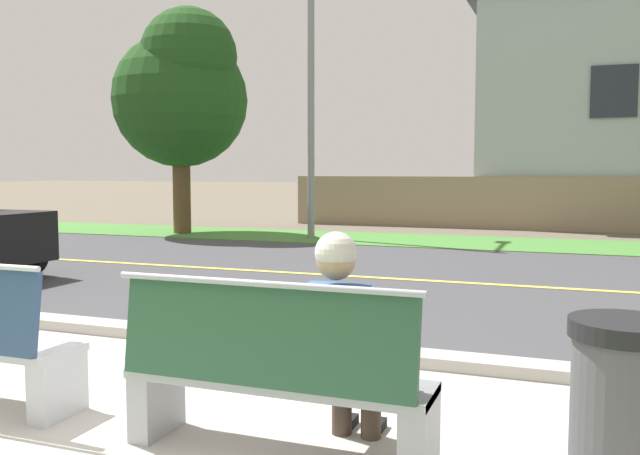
{
  "coord_description": "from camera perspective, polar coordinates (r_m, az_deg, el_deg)",
  "views": [
    {
      "loc": [
        2.66,
        -2.95,
        1.57
      ],
      "look_at": [
        0.27,
        3.38,
        1.0
      ],
      "focal_mm": 38.1,
      "sensor_mm": 36.0,
      "label": 1
    }
  ],
  "objects": [
    {
      "name": "curb_edge",
      "position": [
        6.12,
        -5.89,
        -9.56
      ],
      "size": [
        44.0,
        0.3,
        0.11
      ],
      "primitive_type": "cube",
      "color": "#ADA89E",
      "rests_on": "ground_plane"
    },
    {
      "name": "ground_plane",
      "position": [
        11.37,
        6.94,
        -3.14
      ],
      "size": [
        140.0,
        140.0,
        0.0
      ],
      "primitive_type": "plane",
      "color": "#665B4C"
    },
    {
      "name": "garden_wall",
      "position": [
        18.7,
        17.1,
        1.95
      ],
      "size": [
        13.0,
        0.36,
        1.4
      ],
      "primitive_type": "cube",
      "color": "gray",
      "rests_on": "ground_plane"
    },
    {
      "name": "bench_right",
      "position": [
        3.76,
        -3.94,
        -12.53
      ],
      "size": [
        1.72,
        0.48,
        1.01
      ],
      "color": "#9EA0A8",
      "rests_on": "ground_plane"
    },
    {
      "name": "street_asphalt",
      "position": [
        9.94,
        4.89,
        -4.26
      ],
      "size": [
        52.0,
        8.0,
        0.01
      ],
      "primitive_type": "cube",
      "color": "#424247",
      "rests_on": "ground_plane"
    },
    {
      "name": "sidewalk_pavement",
      "position": [
        4.55,
        -17.33,
        -15.53
      ],
      "size": [
        44.0,
        3.6,
        0.01
      ],
      "primitive_type": "cube",
      "color": "#B7B2A8",
      "rests_on": "ground_plane"
    },
    {
      "name": "seated_person_blue",
      "position": [
        3.74,
        1.8,
        -9.06
      ],
      "size": [
        0.52,
        0.68,
        1.25
      ],
      "color": "#47382D",
      "rests_on": "ground_plane"
    },
    {
      "name": "shade_tree_far_left",
      "position": [
        17.13,
        -11.49,
        11.27
      ],
      "size": [
        3.29,
        3.29,
        5.43
      ],
      "color": "brown",
      "rests_on": "ground_plane"
    },
    {
      "name": "road_centre_line",
      "position": [
        9.94,
        4.89,
        -4.23
      ],
      "size": [
        48.0,
        0.14,
        0.01
      ],
      "primitive_type": "cube",
      "color": "#E0CC4C",
      "rests_on": "ground_plane"
    },
    {
      "name": "trash_bin",
      "position": [
        3.35,
        24.06,
        -14.77
      ],
      "size": [
        0.48,
        0.48,
        0.93
      ],
      "color": "#4C4C51",
      "rests_on": "ground_plane"
    },
    {
      "name": "streetlamp",
      "position": [
        15.96,
        -0.51,
        14.4
      ],
      "size": [
        0.24,
        2.1,
        7.42
      ],
      "color": "gray",
      "rests_on": "ground_plane"
    },
    {
      "name": "far_verge_grass",
      "position": [
        15.2,
        10.47,
        -1.15
      ],
      "size": [
        48.0,
        2.8,
        0.02
      ],
      "primitive_type": "cube",
      "color": "#478438",
      "rests_on": "ground_plane"
    }
  ]
}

